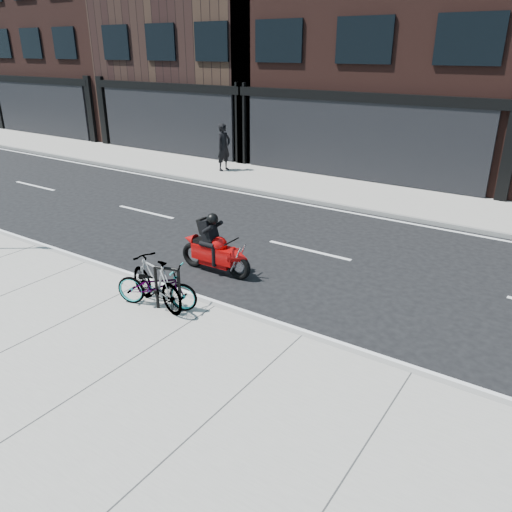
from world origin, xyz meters
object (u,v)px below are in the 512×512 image
Objects in this scene: bike_rack at (168,285)px; motorcycle at (218,250)px; bicycle_rear at (156,282)px; bicycle_front at (157,286)px; pedestrian at (224,147)px.

bike_rack is 2.18m from motorcycle.
motorcycle is at bearing -163.95° from bicycle_rear.
bicycle_rear is (-0.31, 0.00, -0.02)m from bike_rack.
bicycle_front is at bearing -174.05° from bike_rack.
bike_rack is at bearing -102.25° from bicycle_front.
bike_rack is 0.29m from bicycle_front.
bike_rack is 0.47× the size of motorcycle.
bike_rack is 0.53× the size of bicycle_rear.
pedestrian is at bearing 12.78° from bicycle_front.
bicycle_rear is at bearing -144.47° from pedestrian.
bicycle_rear is 0.88× the size of motorcycle.
bike_rack is 12.31m from pedestrian.
bicycle_front is 12.19m from pedestrian.
pedestrian reaches higher than motorcycle.
motorcycle is (-0.43, 2.14, -0.07)m from bike_rack.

